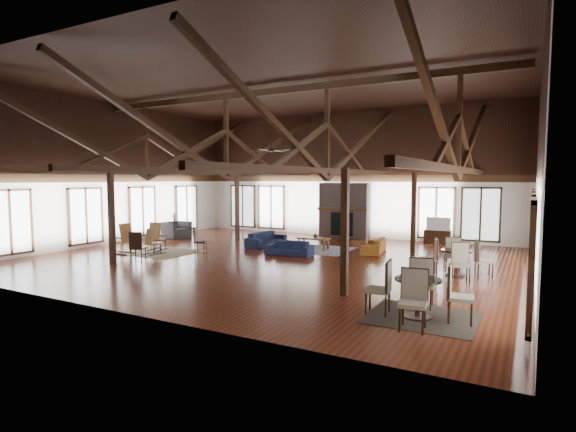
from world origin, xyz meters
The scene contains 31 objects.
floor centered at (0.00, 0.00, 0.00)m, with size 16.00×16.00×0.00m, color maroon.
ceiling centered at (0.00, 0.00, 6.00)m, with size 16.00×14.00×0.02m, color black.
wall_back centered at (0.00, 7.00, 3.00)m, with size 16.00×0.02×6.00m, color white.
wall_front centered at (0.00, -7.00, 3.00)m, with size 16.00×0.02×6.00m, color white.
wall_left centered at (-8.00, 0.00, 3.00)m, with size 0.02×14.00×6.00m, color white.
wall_right centered at (8.00, 0.00, 3.00)m, with size 0.02×14.00×6.00m, color white.
roof_truss centered at (0.00, 0.00, 4.03)m, with size 15.60×14.07×3.14m.
post_grid centered at (0.00, 0.00, 1.52)m, with size 8.16×7.16×3.05m.
fireplace centered at (0.00, 6.67, 1.29)m, with size 2.50×0.69×2.60m.
ceiling_fan centered at (0.50, -1.00, 3.73)m, with size 1.60×1.60×0.75m.
sofa_navy_front centered at (0.09, 0.97, 0.25)m, with size 1.73×0.67×0.50m, color #171F41.
sofa_navy_left centered at (-1.80, 2.43, 0.28)m, with size 0.76×1.94×0.57m, color #141C39.
sofa_orange centered at (2.65, 2.99, 0.26)m, with size 0.70×1.79×0.52m, color #8F531B.
coffee_table centered at (0.36, 2.49, 0.42)m, with size 1.29×0.71×0.48m.
vase centered at (0.42, 2.52, 0.57)m, with size 0.17×0.17×0.17m, color #B2B2B2.
armchair centered at (-6.88, 2.55, 0.38)m, with size 1.02×1.17×0.76m, color #29292B.
side_table_lamp centered at (-7.49, 3.15, 0.44)m, with size 0.46×0.46×1.16m.
rocking_chair_a centered at (-4.97, -0.59, 0.52)m, with size 0.62×0.93×1.10m.
rocking_chair_b centered at (-4.37, -1.42, 0.46)m, with size 0.49×0.80×0.97m.
rocking_chair_c centered at (-5.38, -1.83, 0.54)m, with size 0.90×0.51×1.15m.
side_chair_a centered at (-2.96, -0.51, 0.58)m, with size 0.56×0.56×1.00m.
side_chair_b centered at (-3.66, -2.79, 0.60)m, with size 0.58×0.58×1.04m.
cafe_table_near centered at (5.93, -4.41, 0.56)m, with size 2.16×2.16×1.11m.
cafe_table_far centered at (6.02, 0.11, 0.52)m, with size 2.04×2.04×1.04m.
cup_near centered at (5.95, -4.47, 0.86)m, with size 0.14×0.14×0.11m, color #B2B2B2.
cup_far centered at (5.99, 0.02, 0.80)m, with size 0.12×0.12×0.09m, color #B2B2B2.
tv_console centered at (4.31, 6.75, 0.28)m, with size 1.11×0.42×0.56m, color black.
television centered at (4.35, 6.75, 0.84)m, with size 1.00×0.13×0.58m, color #B2B2B2.
rug_tan centered at (-4.57, -0.89, 0.01)m, with size 2.82×2.22×0.01m, color tan.
rug_navy centered at (0.20, 2.55, 0.01)m, with size 3.13×2.35×0.01m, color #1A1C49.
rug_dark centered at (6.01, -4.33, 0.01)m, with size 2.12×1.92×0.01m, color black.
Camera 1 is at (7.86, -13.41, 2.79)m, focal length 28.00 mm.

